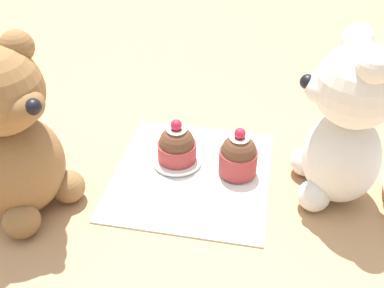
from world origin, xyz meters
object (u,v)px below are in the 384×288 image
object	(u,v)px
saucer_plate	(177,160)
cupcake_near_tan_bear	(177,146)
teddy_bear_tan	(14,138)
cupcake_near_cream_bear	(238,156)
teddy_bear_cream	(345,124)

from	to	relation	value
saucer_plate	cupcake_near_tan_bear	size ratio (longest dim) A/B	1.08
teddy_bear_tan	cupcake_near_cream_bear	world-z (taller)	teddy_bear_tan
teddy_bear_cream	saucer_plate	xyz separation A→B (m)	(-0.02, -0.22, -0.10)
cupcake_near_cream_bear	cupcake_near_tan_bear	distance (m)	0.09
teddy_bear_cream	saucer_plate	distance (m)	0.24
teddy_bear_cream	cupcake_near_cream_bear	world-z (taller)	teddy_bear_cream
teddy_bear_cream	cupcake_near_tan_bear	bearing A→B (deg)	-102.17
cupcake_near_cream_bear	saucer_plate	xyz separation A→B (m)	(-0.01, -0.09, -0.03)
cupcake_near_cream_bear	saucer_plate	world-z (taller)	cupcake_near_cream_bear
cupcake_near_tan_bear	teddy_bear_tan	bearing A→B (deg)	-54.17
teddy_bear_tan	cupcake_near_cream_bear	distance (m)	0.30
saucer_plate	teddy_bear_tan	bearing A→B (deg)	-54.17
teddy_bear_cream	saucer_plate	world-z (taller)	teddy_bear_cream
cupcake_near_cream_bear	saucer_plate	distance (m)	0.09
saucer_plate	cupcake_near_tan_bear	world-z (taller)	cupcake_near_tan_bear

